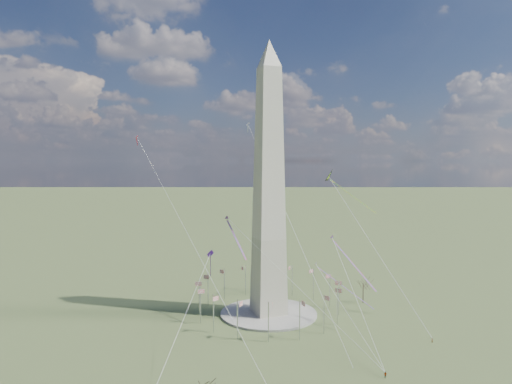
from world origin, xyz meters
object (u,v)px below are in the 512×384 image
object	(u,v)px
kite_delta_black	(331,179)
washington_monument	(269,186)
tree_near	(363,282)
person_east	(432,340)

from	to	relation	value
kite_delta_black	washington_monument	bearing A→B (deg)	-27.07
tree_near	person_east	world-z (taller)	tree_near
washington_monument	person_east	size ratio (longest dim) A/B	64.15
washington_monument	person_east	distance (m)	74.27
person_east	kite_delta_black	world-z (taller)	kite_delta_black
washington_monument	person_east	xyz separation A→B (m)	(38.11, -42.88, -47.17)
tree_near	person_east	xyz separation A→B (m)	(-2.99, -42.46, -7.74)
kite_delta_black	person_east	bearing A→B (deg)	47.04
tree_near	person_east	bearing A→B (deg)	-94.03
washington_monument	kite_delta_black	distance (m)	35.78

